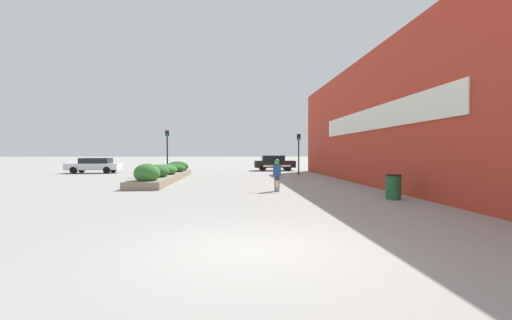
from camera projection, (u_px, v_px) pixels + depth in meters
ground_plane at (249, 249)px, 6.63m from camera, size 300.00×300.00×0.00m
building_wall_right at (382, 117)px, 17.93m from camera, size 0.67×32.96×7.43m
planter_box at (166, 173)px, 23.21m from camera, size 1.90×12.74×1.30m
skateboard at (277, 189)px, 16.64m from camera, size 0.21×0.78×0.10m
skateboarder at (277, 171)px, 16.62m from camera, size 1.35×0.25×1.44m
trash_bin at (393, 187)px, 13.62m from camera, size 0.61×0.61×0.99m
car_leftmost at (274, 163)px, 35.30m from camera, size 4.15×1.92×1.56m
car_center_left at (379, 163)px, 34.66m from camera, size 4.24×1.85×1.46m
car_center_right at (94, 165)px, 31.02m from camera, size 4.61×1.85×1.37m
traffic_light_left at (167, 145)px, 27.52m from camera, size 0.28×0.30×3.65m
traffic_light_right at (299, 147)px, 28.17m from camera, size 0.28×0.30×3.39m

